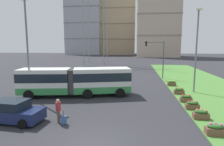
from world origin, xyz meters
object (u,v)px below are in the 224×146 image
at_px(flower_planter_1, 201,114).
at_px(traffic_light_far_right, 157,53).
at_px(flower_planter_4, 179,91).
at_px(apartment_tower_centre, 157,17).
at_px(apartment_tower_westcentre, 118,26).
at_px(flower_planter_3, 186,98).
at_px(car_black_sedan, 90,71).
at_px(flower_planter_0, 215,129).
at_px(car_navy_sedan, 11,111).
at_px(pedestrian_crossing, 58,109).
at_px(rolling_suitcase, 64,120).
at_px(flower_planter_2, 192,105).
at_px(streetlight_median, 196,48).
at_px(apartment_tower_west, 85,25).
at_px(streetlight_left, 27,46).
at_px(articulated_bus, 76,81).
at_px(flower_planter_5, 172,83).

bearing_deg(flower_planter_1, traffic_light_far_right, 94.54).
bearing_deg(flower_planter_4, apartment_tower_centre, 86.03).
height_order(traffic_light_far_right, apartment_tower_westcentre, apartment_tower_westcentre).
bearing_deg(apartment_tower_centre, flower_planter_1, -93.63).
bearing_deg(apartment_tower_westcentre, flower_planter_3, -80.97).
xyz_separation_m(car_black_sedan, flower_planter_0, (13.10, -22.04, -0.33)).
relative_size(car_navy_sedan, flower_planter_1, 4.11).
height_order(pedestrian_crossing, flower_planter_0, pedestrian_crossing).
bearing_deg(car_navy_sedan, traffic_light_far_right, 58.00).
height_order(rolling_suitcase, apartment_tower_westcentre, apartment_tower_westcentre).
relative_size(flower_planter_0, apartment_tower_centre, 0.03).
xyz_separation_m(car_navy_sedan, traffic_light_far_right, (12.21, 19.54, 3.42)).
height_order(flower_planter_2, flower_planter_4, same).
distance_m(car_navy_sedan, flower_planter_2, 14.25).
height_order(streetlight_median, apartment_tower_centre, apartment_tower_centre).
height_order(pedestrian_crossing, apartment_tower_west, apartment_tower_west).
xyz_separation_m(rolling_suitcase, flower_planter_4, (9.71, 9.32, 0.11)).
relative_size(streetlight_left, apartment_tower_west, 0.27).
height_order(flower_planter_0, apartment_tower_centre, apartment_tower_centre).
bearing_deg(articulated_bus, flower_planter_0, -35.22).
xyz_separation_m(rolling_suitcase, traffic_light_far_right, (8.33, 19.54, 3.86)).
height_order(flower_planter_1, streetlight_median, streetlight_median).
distance_m(flower_planter_5, streetlight_median, 6.11).
bearing_deg(flower_planter_2, apartment_tower_westcentre, 98.85).
relative_size(car_black_sedan, flower_planter_4, 4.07).
height_order(pedestrian_crossing, flower_planter_4, pedestrian_crossing).
distance_m(car_black_sedan, streetlight_left, 16.67).
height_order(car_navy_sedan, car_black_sedan, same).
distance_m(flower_planter_3, apartment_tower_centre, 83.43).
bearing_deg(car_navy_sedan, flower_planter_2, 17.34).
relative_size(flower_planter_2, streetlight_median, 0.12).
xyz_separation_m(flower_planter_5, streetlight_median, (1.90, -3.32, 4.76)).
bearing_deg(car_black_sedan, streetlight_median, -36.54).
xyz_separation_m(articulated_bus, apartment_tower_westcentre, (-5.30, 103.05, 16.54)).
bearing_deg(apartment_tower_centre, streetlight_median, -92.61).
bearing_deg(flower_planter_0, flower_planter_3, 90.00).
bearing_deg(streetlight_median, flower_planter_1, -102.78).
distance_m(traffic_light_far_right, apartment_tower_centre, 69.86).
height_order(streetlight_median, apartment_tower_westcentre, apartment_tower_westcentre).
distance_m(pedestrian_crossing, flower_planter_5, 16.97).
height_order(car_navy_sedan, apartment_tower_westcentre, apartment_tower_westcentre).
distance_m(flower_planter_2, flower_planter_4, 5.08).
height_order(rolling_suitcase, apartment_tower_centre, apartment_tower_centre).
bearing_deg(articulated_bus, flower_planter_2, -16.06).
xyz_separation_m(car_navy_sedan, apartment_tower_centre, (19.00, 87.34, 18.86)).
relative_size(traffic_light_far_right, apartment_tower_west, 0.17).
relative_size(articulated_bus, streetlight_median, 1.27).
bearing_deg(flower_planter_2, flower_planter_3, 90.00).
bearing_deg(apartment_tower_westcentre, rolling_suitcase, -86.46).
relative_size(pedestrian_crossing, flower_planter_1, 1.58).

